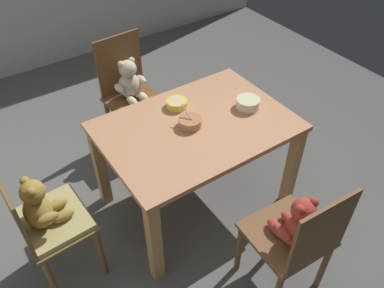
% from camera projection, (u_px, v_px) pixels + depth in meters
% --- Properties ---
extents(ground_plane, '(5.20, 5.20, 0.04)m').
position_uv_depth(ground_plane, '(196.00, 201.00, 2.90)').
color(ground_plane, '#575756').
extents(dining_table, '(1.18, 0.84, 0.70)m').
position_uv_depth(dining_table, '(196.00, 139.00, 2.50)').
color(dining_table, tan).
rests_on(dining_table, ground_plane).
extents(teddy_chair_near_front, '(0.43, 0.42, 0.88)m').
position_uv_depth(teddy_chair_near_front, '(297.00, 232.00, 2.04)').
color(teddy_chair_near_front, brown).
rests_on(teddy_chair_near_front, ground_plane).
extents(teddy_chair_near_left, '(0.38, 0.43, 0.87)m').
position_uv_depth(teddy_chair_near_left, '(45.00, 216.00, 2.12)').
color(teddy_chair_near_left, brown).
rests_on(teddy_chair_near_left, ground_plane).
extents(teddy_chair_far_center, '(0.44, 0.41, 0.92)m').
position_uv_depth(teddy_chair_far_center, '(130.00, 88.00, 3.04)').
color(teddy_chair_far_center, brown).
rests_on(teddy_chair_far_center, ground_plane).
extents(porridge_bowl_cream_near_right, '(0.15, 0.15, 0.06)m').
position_uv_depth(porridge_bowl_cream_near_right, '(248.00, 103.00, 2.54)').
color(porridge_bowl_cream_near_right, beige).
rests_on(porridge_bowl_cream_near_right, dining_table).
extents(porridge_bowl_yellow_far_center, '(0.14, 0.14, 0.05)m').
position_uv_depth(porridge_bowl_yellow_far_center, '(177.00, 103.00, 2.55)').
color(porridge_bowl_yellow_far_center, yellow).
rests_on(porridge_bowl_yellow_far_center, dining_table).
extents(porridge_bowl_terracotta_center, '(0.14, 0.15, 0.13)m').
position_uv_depth(porridge_bowl_terracotta_center, '(190.00, 122.00, 2.40)').
color(porridge_bowl_terracotta_center, '#B8764C').
rests_on(porridge_bowl_terracotta_center, dining_table).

